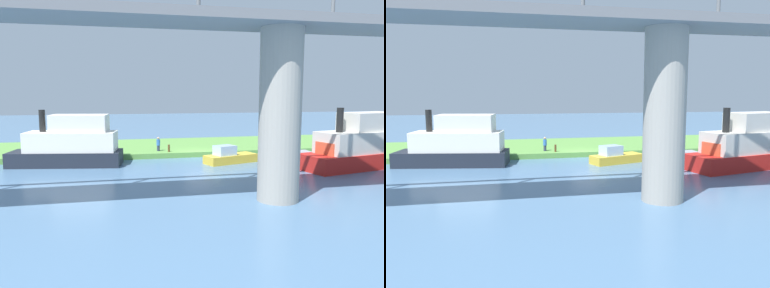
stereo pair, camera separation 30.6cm
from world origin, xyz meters
The scene contains 10 objects.
ground_plane centered at (0.00, 0.00, 0.00)m, with size 160.00×160.00×0.00m, color #4C7093.
grassy_bank centered at (0.00, -6.00, 0.25)m, with size 80.00×12.00×0.50m, color #5B9342.
bridge_pylon centered at (-0.99, 15.75, 4.90)m, with size 2.39×2.39×9.81m, color #9E998E.
bridge_span centered at (-0.99, 15.73, 10.31)m, with size 60.34×4.30×3.25m.
person_on_bank centered at (3.63, -1.65, 1.20)m, with size 0.37×0.37×1.39m.
mooring_post centered at (2.70, -0.86, 0.85)m, with size 0.20×0.20×0.70m, color brown.
skiff_small centered at (-11.97, 7.96, 1.87)m, with size 10.35×5.31×5.05m.
houseboat_blue centered at (-7.62, 3.10, 0.57)m, with size 4.81×1.71×1.60m.
motorboat_red centered at (11.75, 1.66, 1.78)m, with size 9.80×4.71×4.80m.
motorboat_white centered at (-2.01, 3.60, 0.57)m, with size 5.12×3.10×1.61m.
Camera 2 is at (8.40, 36.05, 6.21)m, focal length 36.07 mm.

